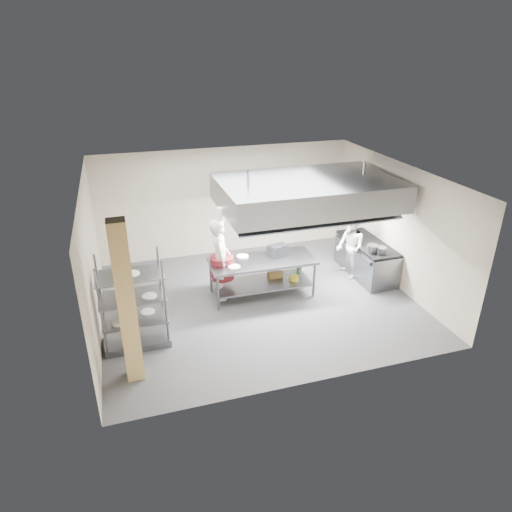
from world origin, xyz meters
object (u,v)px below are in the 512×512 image
object	(u,v)px
island	(262,277)
chef_head	(220,259)
chef_plating	(126,300)
stockpot	(373,249)
cooking_range	(366,259)
chef_line	(350,247)
pass_rack	(133,302)
griddle	(279,250)

from	to	relation	value
island	chef_head	world-z (taller)	chef_head
chef_head	chef_plating	bearing A→B (deg)	127.99
stockpot	cooking_range	bearing A→B (deg)	69.81
chef_plating	stockpot	xyz separation A→B (m)	(5.79, 0.70, 0.04)
chef_line	pass_rack	bearing A→B (deg)	-71.22
cooking_range	chef_plating	xyz separation A→B (m)	(-6.01, -1.27, 0.54)
chef_line	griddle	world-z (taller)	chef_line
island	chef_plating	world-z (taller)	chef_plating
stockpot	island	bearing A→B (deg)	172.36
chef_plating	chef_head	bearing A→B (deg)	132.68
chef_head	stockpot	world-z (taller)	chef_head
cooking_range	chef_head	xyz separation A→B (m)	(-3.85, -0.04, 0.56)
chef_line	stockpot	world-z (taller)	chef_line
chef_head	chef_line	world-z (taller)	chef_head
griddle	island	bearing A→B (deg)	-176.83
cooking_range	chef_head	world-z (taller)	chef_head
island	chef_line	distance (m)	2.45
pass_rack	chef_head	size ratio (longest dim) A/B	0.97
pass_rack	chef_line	distance (m)	5.58
pass_rack	chef_line	size ratio (longest dim) A/B	1.16
chef_head	island	bearing A→B (deg)	-91.82
pass_rack	chef_line	bearing A→B (deg)	13.62
cooking_range	stockpot	xyz separation A→B (m)	(-0.21, -0.58, 0.57)
stockpot	chef_line	bearing A→B (deg)	113.93
pass_rack	stockpot	xyz separation A→B (m)	(5.67, 0.80, 0.05)
chef_head	chef_plating	xyz separation A→B (m)	(-2.16, -1.23, -0.02)
chef_line	stockpot	size ratio (longest dim) A/B	6.04
chef_line	stockpot	bearing A→B (deg)	28.16
pass_rack	griddle	distance (m)	3.69
chef_line	island	bearing A→B (deg)	-79.93
cooking_range	griddle	size ratio (longest dim) A/B	4.47
pass_rack	chef_plating	bearing A→B (deg)	140.85
island	stockpot	size ratio (longest dim) A/B	9.14
island	chef_line	size ratio (longest dim) A/B	1.51
island	pass_rack	xyz separation A→B (m)	(-2.99, -1.16, 0.49)
chef_plating	chef_line	bearing A→B (deg)	116.32
chef_head	cooking_range	bearing A→B (deg)	-80.97
chef_line	chef_plating	world-z (taller)	chef_plating
cooking_range	griddle	distance (m)	2.51
chef_plating	griddle	size ratio (longest dim) A/B	4.28
pass_rack	stockpot	distance (m)	5.72
island	stockpot	bearing A→B (deg)	-6.45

